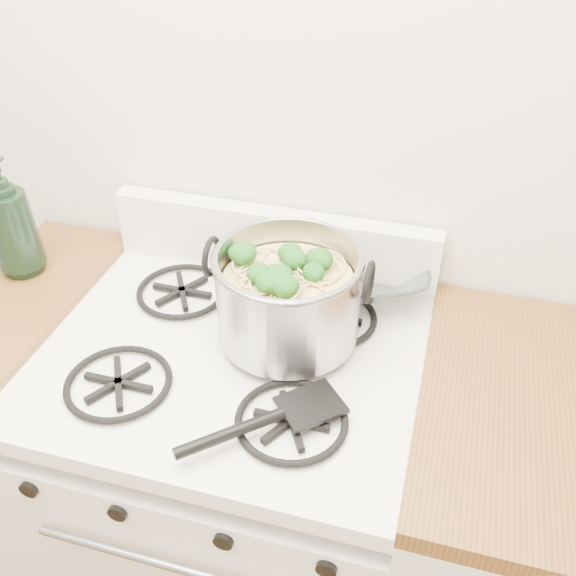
# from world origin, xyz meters

# --- Properties ---
(gas_range) EXTENTS (0.76, 0.66, 0.92)m
(gas_range) POSITION_xyz_m (0.00, 1.26, 0.44)
(gas_range) COLOR white
(gas_range) RESTS_ON ground
(counter_left) EXTENTS (0.25, 0.65, 0.92)m
(counter_left) POSITION_xyz_m (-0.51, 1.26, 0.46)
(counter_left) COLOR silver
(counter_left) RESTS_ON ground
(stock_pot) EXTENTS (0.32, 0.29, 0.20)m
(stock_pot) POSITION_xyz_m (0.10, 1.33, 1.01)
(stock_pot) COLOR #9A9AA2
(stock_pot) RESTS_ON gas_range
(spatula) EXTENTS (0.42, 0.42, 0.02)m
(spatula) POSITION_xyz_m (0.20, 1.15, 0.94)
(spatula) COLOR black
(spatula) RESTS_ON gas_range
(glass_bowl) EXTENTS (0.13, 0.13, 0.03)m
(glass_bowl) POSITION_xyz_m (0.23, 1.54, 0.94)
(glass_bowl) COLOR white
(glass_bowl) RESTS_ON gas_range
(bottle) EXTENTS (0.12, 0.12, 0.28)m
(bottle) POSITION_xyz_m (-0.55, 1.38, 1.06)
(bottle) COLOR black
(bottle) RESTS_ON counter_left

